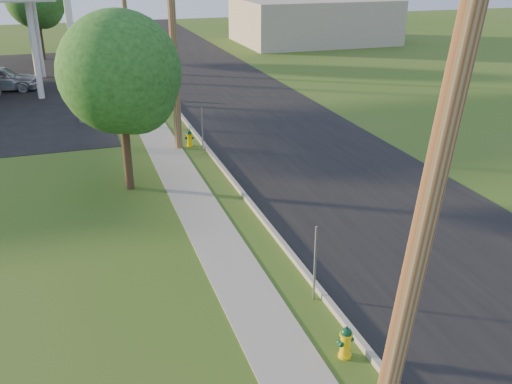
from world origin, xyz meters
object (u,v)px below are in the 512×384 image
at_px(hydrant_far, 157,94).
at_px(car_silver, 0,78).
at_px(utility_pole_far, 124,3).
at_px(tree_verge, 123,77).
at_px(tree_lot, 37,0).
at_px(utility_pole_near, 427,210).
at_px(hydrant_near, 346,342).
at_px(utility_pole_mid, 173,32).
at_px(hydrant_mid, 190,138).
at_px(price_pylon, 68,11).

bearing_deg(hydrant_far, car_silver, 147.66).
height_order(utility_pole_far, tree_verge, utility_pole_far).
bearing_deg(tree_verge, tree_lot, 96.36).
height_order(utility_pole_near, tree_lot, utility_pole_near).
relative_size(utility_pole_far, hydrant_far, 11.49).
bearing_deg(utility_pole_near, hydrant_near, 78.57).
xyz_separation_m(utility_pole_mid, hydrant_mid, (0.51, 0.12, -4.59)).
distance_m(price_pylon, tree_lot, 20.43).
bearing_deg(utility_pole_far, price_pylon, -107.33).
bearing_deg(utility_pole_near, price_pylon, 99.42).
height_order(hydrant_mid, car_silver, car_silver).
bearing_deg(price_pylon, car_silver, 115.57).
relative_size(tree_verge, hydrant_near, 8.32).
bearing_deg(tree_lot, hydrant_far, -69.11).
bearing_deg(hydrant_near, utility_pole_mid, 92.29).
relative_size(tree_verge, hydrant_mid, 8.58).
distance_m(price_pylon, hydrant_near, 21.62).
bearing_deg(hydrant_near, hydrant_mid, 90.36).
bearing_deg(hydrant_mid, tree_verge, -125.39).
height_order(utility_pole_mid, hydrant_near, utility_pole_mid).
distance_m(utility_pole_near, hydrant_mid, 18.66).
xyz_separation_m(hydrant_mid, car_silver, (-8.80, 14.55, 0.41)).
bearing_deg(car_silver, utility_pole_far, -58.00).
distance_m(utility_pole_mid, hydrant_near, 15.72).
bearing_deg(utility_pole_near, hydrant_mid, 88.40).
bearing_deg(tree_lot, car_silver, -102.36).
relative_size(tree_verge, tree_lot, 0.89).
relative_size(hydrant_mid, hydrant_far, 0.89).
relative_size(price_pylon, car_silver, 1.51).
relative_size(utility_pole_mid, tree_lot, 1.38).
relative_size(utility_pole_far, tree_verge, 1.51).
distance_m(utility_pole_near, utility_pole_mid, 18.00).
xyz_separation_m(hydrant_near, car_silver, (-8.89, 29.70, 0.40)).
relative_size(utility_pole_near, car_silver, 2.09).
xyz_separation_m(utility_pole_near, car_silver, (-8.29, 32.68, -4.03)).
bearing_deg(utility_pole_far, hydrant_far, -86.56).
distance_m(utility_pole_far, hydrant_far, 9.95).
distance_m(utility_pole_mid, tree_verge, 4.91).
bearing_deg(hydrant_far, utility_pole_mid, -93.37).
xyz_separation_m(hydrant_near, hydrant_far, (-0.07, 24.11, 0.03)).
bearing_deg(hydrant_mid, price_pylon, 129.33).
height_order(utility_pole_near, tree_verge, utility_pole_near).
xyz_separation_m(price_pylon, hydrant_far, (4.44, 3.59, -5.03)).
relative_size(price_pylon, tree_verge, 1.08).
relative_size(hydrant_mid, car_silver, 0.16).
bearing_deg(hydrant_near, utility_pole_near, -101.43).
height_order(price_pylon, tree_verge, price_pylon).
distance_m(tree_verge, car_silver, 19.94).
bearing_deg(car_silver, tree_verge, -152.76).
xyz_separation_m(utility_pole_mid, car_silver, (-8.29, 14.68, -4.18)).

